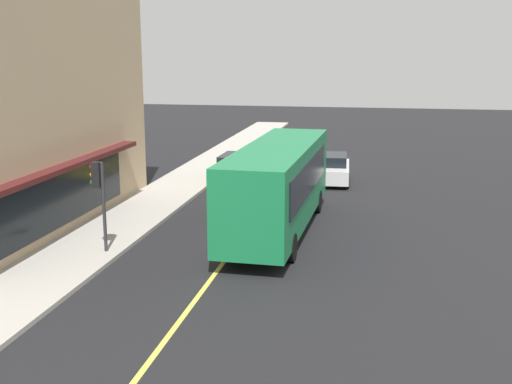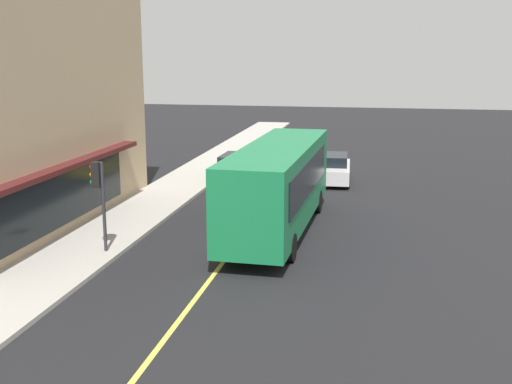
# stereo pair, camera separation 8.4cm
# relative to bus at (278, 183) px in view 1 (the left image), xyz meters

# --- Properties ---
(ground) EXTENTS (120.00, 120.00, 0.00)m
(ground) POSITION_rel_bus_xyz_m (-2.11, 1.24, -1.99)
(ground) COLOR black
(sidewalk) EXTENTS (80.00, 3.11, 0.15)m
(sidewalk) POSITION_rel_bus_xyz_m (-2.11, 6.53, -1.91)
(sidewalk) COLOR #B2ADA3
(sidewalk) RESTS_ON ground
(lane_centre_stripe) EXTENTS (36.00, 0.16, 0.01)m
(lane_centre_stripe) POSITION_rel_bus_xyz_m (-2.11, 1.24, -1.98)
(lane_centre_stripe) COLOR #D8D14C
(lane_centre_stripe) RESTS_ON ground
(bus) EXTENTS (11.20, 2.88, 3.50)m
(bus) POSITION_rel_bus_xyz_m (0.00, 0.00, 0.00)
(bus) COLOR #197F47
(bus) RESTS_ON ground
(traffic_light) EXTENTS (0.30, 0.52, 3.20)m
(traffic_light) POSITION_rel_bus_xyz_m (-4.13, 5.69, 0.55)
(traffic_light) COLOR #2D2D33
(traffic_light) RESTS_ON sidewalk
(car_yellow) EXTENTS (4.33, 1.91, 1.52)m
(car_yellow) POSITION_rel_bus_xyz_m (9.57, 3.88, -1.24)
(car_yellow) COLOR yellow
(car_yellow) RESTS_ON ground
(car_white) EXTENTS (4.38, 2.03, 1.52)m
(car_white) POSITION_rel_bus_xyz_m (10.32, -1.39, -1.24)
(car_white) COLOR white
(car_white) RESTS_ON ground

